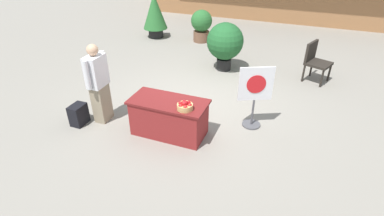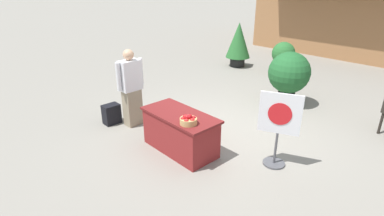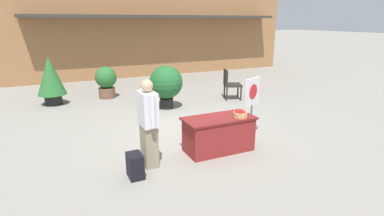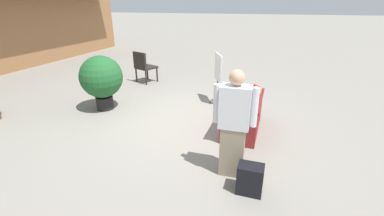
{
  "view_description": "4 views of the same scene",
  "coord_description": "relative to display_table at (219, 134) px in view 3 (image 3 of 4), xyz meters",
  "views": [
    {
      "loc": [
        2.08,
        -5.48,
        3.36
      ],
      "look_at": [
        0.37,
        -1.13,
        0.56
      ],
      "focal_mm": 28.0,
      "sensor_mm": 36.0,
      "label": 1
    },
    {
      "loc": [
        3.54,
        -4.29,
        2.8
      ],
      "look_at": [
        -0.26,
        -0.79,
        0.6
      ],
      "focal_mm": 28.0,
      "sensor_mm": 36.0,
      "label": 2
    },
    {
      "loc": [
        -2.88,
        -6.16,
        2.55
      ],
      "look_at": [
        -0.28,
        -0.55,
        0.73
      ],
      "focal_mm": 28.0,
      "sensor_mm": 36.0,
      "label": 3
    },
    {
      "loc": [
        -4.75,
        -1.79,
        2.39
      ],
      "look_at": [
        -0.51,
        -0.39,
        0.56
      ],
      "focal_mm": 24.0,
      "sensor_mm": 36.0,
      "label": 4
    }
  ],
  "objects": [
    {
      "name": "potted_plant_near_right",
      "position": [
        -1.3,
        5.36,
        0.24
      ],
      "size": [
        0.71,
        0.71,
        1.06
      ],
      "color": "brown",
      "rests_on": "ground_plane"
    },
    {
      "name": "backpack",
      "position": [
        -1.81,
        -0.36,
        -0.14
      ],
      "size": [
        0.24,
        0.34,
        0.42
      ],
      "color": "black",
      "rests_on": "ground_plane"
    },
    {
      "name": "poster_board",
      "position": [
        1.4,
        0.84,
        0.34
      ],
      "size": [
        0.6,
        0.36,
        1.25
      ],
      "rotation": [
        0.0,
        0.0,
        -1.12
      ],
      "color": "#4C4C51",
      "rests_on": "ground_plane"
    },
    {
      "name": "potted_plant_far_right",
      "position": [
        0.1,
        3.31,
        0.41
      ],
      "size": [
        0.98,
        0.98,
        1.29
      ],
      "color": "black",
      "rests_on": "ground_plane"
    },
    {
      "name": "ground_plane",
      "position": [
        0.03,
        1.28,
        -0.35
      ],
      "size": [
        120.0,
        120.0,
        0.0
      ],
      "primitive_type": "plane",
      "color": "gray"
    },
    {
      "name": "potted_plant_far_left",
      "position": [
        -2.98,
        5.21,
        0.5
      ],
      "size": [
        0.85,
        0.85,
        1.52
      ],
      "color": "black",
      "rests_on": "ground_plane"
    },
    {
      "name": "storefront_building",
      "position": [
        1.83,
        11.13,
        1.83
      ],
      "size": [
        13.51,
        5.7,
        4.37
      ],
      "color": "#9E6B42",
      "rests_on": "ground_plane"
    },
    {
      "name": "display_table",
      "position": [
        0.0,
        0.0,
        0.0
      ],
      "size": [
        1.42,
        0.68,
        0.7
      ],
      "color": "maroon",
      "rests_on": "ground_plane"
    },
    {
      "name": "patio_chair",
      "position": [
        2.41,
        3.47,
        0.21
      ],
      "size": [
        0.71,
        0.71,
        0.99
      ],
      "rotation": [
        0.0,
        0.0,
        5.91
      ],
      "color": "#28231E",
      "rests_on": "ground_plane"
    },
    {
      "name": "person_visitor",
      "position": [
        -1.46,
        -0.05,
        0.45
      ],
      "size": [
        0.27,
        0.61,
        1.59
      ],
      "rotation": [
        0.0,
        0.0,
        0.03
      ],
      "color": "gray",
      "rests_on": "ground_plane"
    },
    {
      "name": "apple_basket",
      "position": [
        0.39,
        -0.16,
        0.42
      ],
      "size": [
        0.27,
        0.27,
        0.16
      ],
      "color": "tan",
      "rests_on": "display_table"
    }
  ]
}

